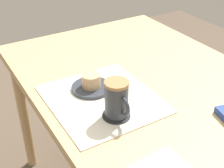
# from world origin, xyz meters

# --- Properties ---
(dining_table) EXTENTS (1.25, 0.84, 0.73)m
(dining_table) POSITION_xyz_m (0.00, 0.00, 0.66)
(dining_table) COLOR tan
(dining_table) RESTS_ON ground_plane
(placemat) EXTENTS (0.39, 0.35, 0.00)m
(placemat) POSITION_xyz_m (-0.00, -0.21, 0.73)
(placemat) COLOR silver
(placemat) RESTS_ON dining_table
(pastry_plate) EXTENTS (0.14, 0.14, 0.01)m
(pastry_plate) POSITION_xyz_m (-0.07, -0.21, 0.74)
(pastry_plate) COLOR #333842
(pastry_plate) RESTS_ON placemat
(pastry) EXTENTS (0.07, 0.07, 0.05)m
(pastry) POSITION_xyz_m (-0.07, -0.21, 0.77)
(pastry) COLOR tan
(pastry) RESTS_ON pastry_plate
(coffee_coaster) EXTENTS (0.09, 0.09, 0.00)m
(coffee_coaster) POSITION_xyz_m (0.11, -0.22, 0.74)
(coffee_coaster) COLOR #232328
(coffee_coaster) RESTS_ON placemat
(coffee_mug) EXTENTS (0.11, 0.08, 0.12)m
(coffee_mug) POSITION_xyz_m (0.11, -0.22, 0.80)
(coffee_mug) COLOR #2D333D
(coffee_mug) RESTS_ON coffee_coaster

